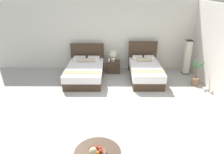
% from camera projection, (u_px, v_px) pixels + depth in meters
% --- Properties ---
extents(ground_plane, '(10.19, 10.30, 0.02)m').
position_uv_depth(ground_plane, '(116.00, 107.00, 6.36)').
color(ground_plane, '#A49C95').
extents(wall_back, '(10.19, 0.12, 2.82)m').
position_uv_depth(wall_back, '(115.00, 36.00, 8.88)').
color(wall_back, silver).
rests_on(wall_back, ground).
extents(bed_near_window, '(1.37, 2.14, 1.15)m').
position_uv_depth(bed_near_window, '(85.00, 71.00, 8.17)').
color(bed_near_window, '#402D1F').
rests_on(bed_near_window, ground).
extents(bed_near_corner, '(1.16, 2.09, 1.25)m').
position_uv_depth(bed_near_corner, '(145.00, 71.00, 8.15)').
color(bed_near_corner, '#402D1F').
rests_on(bed_near_corner, ground).
extents(nightstand, '(0.55, 0.45, 0.47)m').
position_uv_depth(nightstand, '(113.00, 67.00, 8.83)').
color(nightstand, '#402D1F').
rests_on(nightstand, ground).
extents(table_lamp, '(0.29, 0.29, 0.43)m').
position_uv_depth(table_lamp, '(113.00, 55.00, 8.65)').
color(table_lamp, beige).
rests_on(table_lamp, nightstand).
extents(vase, '(0.09, 0.09, 0.14)m').
position_uv_depth(vase, '(109.00, 60.00, 8.67)').
color(vase, silver).
rests_on(vase, nightstand).
extents(fruit_bowl, '(0.37, 0.37, 0.21)m').
position_uv_depth(fruit_bowl, '(96.00, 152.00, 3.94)').
color(fruit_bowl, brown).
rests_on(fruit_bowl, coffee_table).
extents(floor_lamp_corner, '(0.26, 0.26, 1.38)m').
position_uv_depth(floor_lamp_corner, '(187.00, 57.00, 8.54)').
color(floor_lamp_corner, black).
rests_on(floor_lamp_corner, ground).
extents(potted_palm, '(0.48, 0.53, 0.96)m').
position_uv_depth(potted_palm, '(196.00, 78.00, 7.66)').
color(potted_palm, brown).
rests_on(potted_palm, ground).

